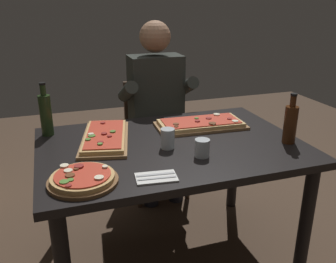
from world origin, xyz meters
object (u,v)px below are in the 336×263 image
at_px(wine_bottle_dark, 46,114).
at_px(diner_chair, 153,131).
at_px(dining_table, 171,159).
at_px(pizza_rectangular_left, 105,137).
at_px(seated_diner, 158,104).
at_px(pizza_round_far, 83,179).
at_px(tumbler_far_side, 202,149).
at_px(tumbler_near_camera, 168,138).
at_px(oil_bottle_amber, 290,123).
at_px(pizza_rectangular_front, 201,124).

relative_size(wine_bottle_dark, diner_chair, 0.35).
bearing_deg(dining_table, diner_chair, 80.16).
xyz_separation_m(pizza_rectangular_left, seated_diner, (0.48, 0.58, -0.02)).
height_order(dining_table, wine_bottle_dark, wine_bottle_dark).
bearing_deg(diner_chair, wine_bottle_dark, -146.51).
relative_size(pizza_rectangular_left, pizza_round_far, 1.86).
distance_m(pizza_round_far, tumbler_far_side, 0.60).
relative_size(tumbler_far_side, seated_diner, 0.07).
height_order(tumbler_near_camera, seated_diner, seated_diner).
height_order(pizza_round_far, diner_chair, diner_chair).
bearing_deg(wine_bottle_dark, seated_diner, 26.86).
bearing_deg(oil_bottle_amber, seated_diner, 116.45).
height_order(diner_chair, seated_diner, seated_diner).
bearing_deg(diner_chair, pizza_rectangular_front, -80.95).
distance_m(dining_table, pizza_round_far, 0.59).
bearing_deg(tumbler_near_camera, pizza_rectangular_left, 144.56).
distance_m(dining_table, pizza_rectangular_front, 0.34).
bearing_deg(dining_table, seated_diner, 78.59).
xyz_separation_m(pizza_round_far, tumbler_near_camera, (0.46, 0.25, 0.03)).
relative_size(pizza_round_far, oil_bottle_amber, 1.10).
height_order(pizza_rectangular_left, diner_chair, diner_chair).
relative_size(pizza_rectangular_front, tumbler_far_side, 6.13).
relative_size(oil_bottle_amber, seated_diner, 0.21).
bearing_deg(seated_diner, pizza_rectangular_left, -129.52).
xyz_separation_m(pizza_round_far, tumbler_far_side, (0.59, 0.09, 0.02)).
height_order(tumbler_far_side, seated_diner, seated_diner).
distance_m(tumbler_near_camera, seated_diner, 0.81).
relative_size(dining_table, tumbler_far_side, 15.68).
relative_size(dining_table, pizza_rectangular_front, 2.56).
height_order(dining_table, diner_chair, diner_chair).
height_order(dining_table, tumbler_far_side, tumbler_far_side).
distance_m(oil_bottle_amber, seated_diner, 1.04).
bearing_deg(wine_bottle_dark, dining_table, -28.77).
bearing_deg(tumbler_near_camera, pizza_rectangular_front, 39.65).
bearing_deg(tumbler_near_camera, dining_table, 55.75).
xyz_separation_m(pizza_rectangular_left, tumbler_far_side, (0.42, -0.36, 0.02)).
distance_m(dining_table, wine_bottle_dark, 0.75).
bearing_deg(tumbler_far_side, wine_bottle_dark, 142.31).
relative_size(pizza_rectangular_front, pizza_round_far, 1.82).
bearing_deg(seated_diner, diner_chair, 90.00).
relative_size(pizza_round_far, tumbler_near_camera, 2.85).
xyz_separation_m(wine_bottle_dark, tumbler_far_side, (0.72, -0.55, -0.09)).
height_order(pizza_round_far, tumbler_far_side, tumbler_far_side).
relative_size(pizza_rectangular_left, seated_diner, 0.42).
height_order(wine_bottle_dark, oil_bottle_amber, wine_bottle_dark).
height_order(dining_table, pizza_rectangular_front, pizza_rectangular_front).
xyz_separation_m(pizza_rectangular_left, pizza_round_far, (-0.17, -0.46, 0.00)).
xyz_separation_m(diner_chair, seated_diner, (-0.00, -0.12, 0.26)).
distance_m(tumbler_near_camera, diner_chair, 0.98).
bearing_deg(tumbler_far_side, diner_chair, 86.90).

